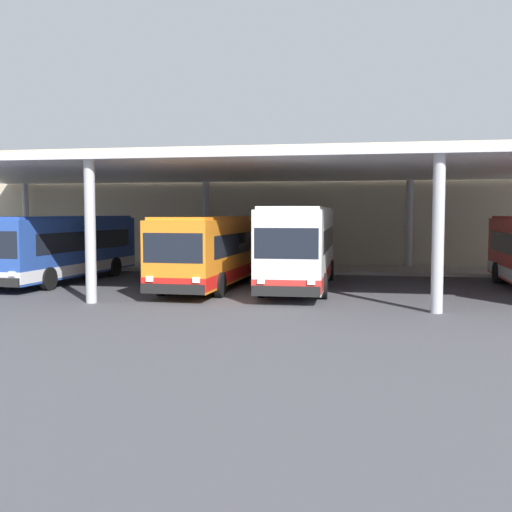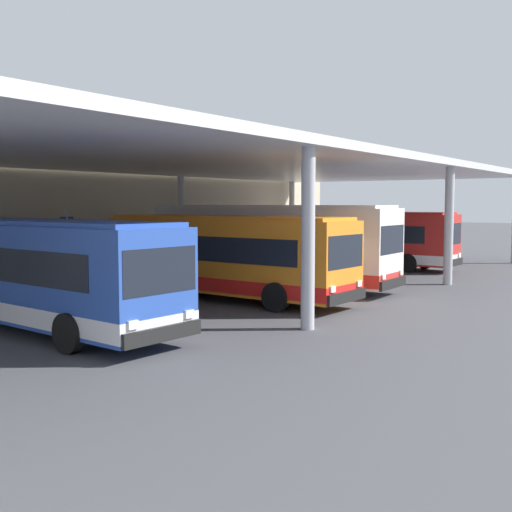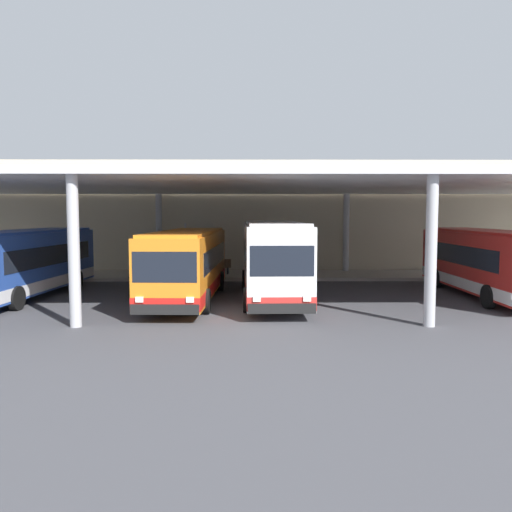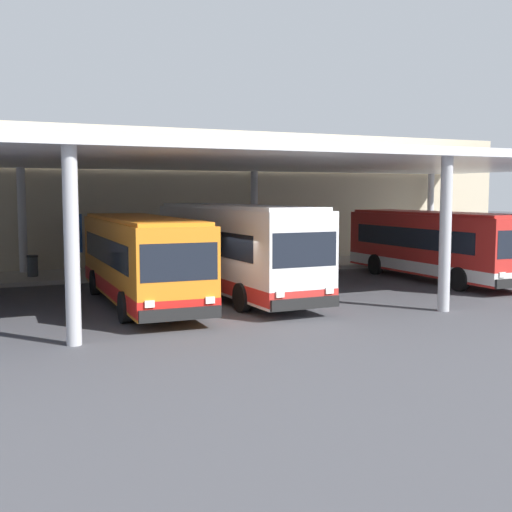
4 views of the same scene
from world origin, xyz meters
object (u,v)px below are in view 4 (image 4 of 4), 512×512
object	(u,v)px
bench_waiting	(111,262)
trash_bin	(33,266)
banner_sign	(75,237)
bus_middle_bay	(234,249)
bus_far_bay	(433,245)
bus_second_bay	(140,259)

from	to	relation	value
bench_waiting	trash_bin	distance (m)	3.67
trash_bin	banner_sign	bearing A→B (deg)	-18.45
bus_middle_bay	banner_sign	size ratio (longest dim) A/B	3.56
trash_bin	bus_far_bay	bearing A→B (deg)	-23.92
bus_second_bay	trash_bin	bearing A→B (deg)	109.20
bus_far_bay	bench_waiting	world-z (taller)	bus_far_bay
bus_second_bay	trash_bin	size ratio (longest dim) A/B	10.82
banner_sign	bus_middle_bay	bearing A→B (deg)	-55.85
bench_waiting	trash_bin	world-z (taller)	trash_bin
bus_second_bay	bus_middle_bay	xyz separation A→B (m)	(3.86, 0.55, 0.19)
bus_middle_bay	banner_sign	bearing A→B (deg)	124.15
bus_middle_bay	bus_far_bay	world-z (taller)	bus_middle_bay
bench_waiting	bus_far_bay	bearing A→B (deg)	-30.34
trash_bin	banner_sign	size ratio (longest dim) A/B	0.31
bus_middle_bay	bench_waiting	size ratio (longest dim) A/B	6.33
bus_second_bay	bus_middle_bay	distance (m)	3.90
bench_waiting	trash_bin	size ratio (longest dim) A/B	1.84
bus_middle_bay	trash_bin	size ratio (longest dim) A/B	11.62
bus_second_bay	bus_far_bay	size ratio (longest dim) A/B	1.00
banner_sign	bus_far_bay	bearing A→B (deg)	-24.55
banner_sign	bench_waiting	bearing A→B (deg)	25.68
bench_waiting	bus_second_bay	bearing A→B (deg)	-94.54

